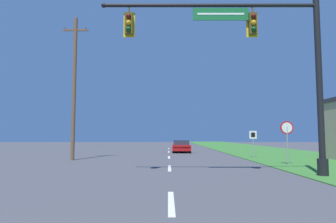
% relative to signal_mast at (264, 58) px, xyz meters
% --- Properties ---
extents(grass_verge_right, '(10.00, 110.00, 0.04)m').
position_rel_signal_mast_xyz_m(grass_verge_right, '(6.39, 19.12, -5.03)').
color(grass_verge_right, '#38752D').
rests_on(grass_verge_right, ground).
extents(road_center_line, '(0.16, 34.80, 0.01)m').
position_rel_signal_mast_xyz_m(road_center_line, '(-4.11, 11.12, -5.04)').
color(road_center_line, silver).
rests_on(road_center_line, ground).
extents(signal_mast, '(9.62, 0.47, 8.22)m').
position_rel_signal_mast_xyz_m(signal_mast, '(0.00, 0.00, 0.00)').
color(signal_mast, black).
rests_on(signal_mast, grass_verge_right).
extents(car_ahead, '(1.93, 4.43, 1.19)m').
position_rel_signal_mast_xyz_m(car_ahead, '(-2.81, 18.47, -4.44)').
color(car_ahead, black).
rests_on(car_ahead, ground).
extents(stop_sign, '(0.76, 0.07, 2.50)m').
position_rel_signal_mast_xyz_m(stop_sign, '(2.73, 4.75, -3.18)').
color(stop_sign, gray).
rests_on(stop_sign, grass_verge_right).
extents(route_sign_post, '(0.55, 0.06, 2.03)m').
position_rel_signal_mast_xyz_m(route_sign_post, '(2.25, 10.06, -3.52)').
color(route_sign_post, gray).
rests_on(route_sign_post, grass_verge_right).
extents(utility_pole_near, '(1.80, 0.26, 10.24)m').
position_rel_signal_mast_xyz_m(utility_pole_near, '(-10.89, 8.47, 0.23)').
color(utility_pole_near, brown).
rests_on(utility_pole_near, ground).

